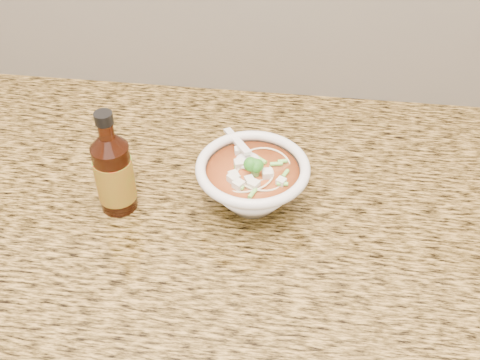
# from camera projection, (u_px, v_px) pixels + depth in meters

# --- Properties ---
(cabinet) EXTENTS (4.00, 0.65, 0.86)m
(cabinet) POSITION_uv_depth(u_px,v_px,m) (217.00, 348.00, 1.31)
(cabinet) COLOR #331F0F
(cabinet) RESTS_ON ground
(counter_slab) EXTENTS (4.00, 0.68, 0.04)m
(counter_slab) POSITION_uv_depth(u_px,v_px,m) (210.00, 201.00, 1.01)
(counter_slab) COLOR #A57D3C
(counter_slab) RESTS_ON cabinet
(soup_bowl) EXTENTS (0.18, 0.19, 0.10)m
(soup_bowl) POSITION_uv_depth(u_px,v_px,m) (253.00, 183.00, 0.95)
(soup_bowl) COLOR white
(soup_bowl) RESTS_ON counter_slab
(hot_sauce_bottle) EXTENTS (0.08, 0.08, 0.18)m
(hot_sauce_bottle) POSITION_uv_depth(u_px,v_px,m) (114.00, 173.00, 0.93)
(hot_sauce_bottle) COLOR #3D1508
(hot_sauce_bottle) RESTS_ON counter_slab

